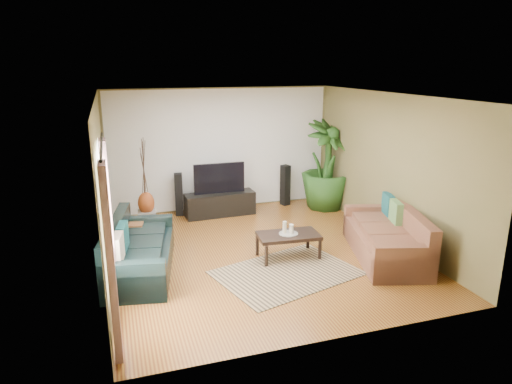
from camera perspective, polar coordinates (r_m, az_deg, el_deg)
name	(u,v)px	position (r m, az deg, el deg)	size (l,w,h in m)	color
floor	(259,252)	(8.07, 0.44, -7.57)	(5.50, 5.50, 0.00)	olive
ceiling	(260,96)	(7.42, 0.48, 11.94)	(5.50, 5.50, 0.00)	white
wall_back	(221,149)	(10.22, -4.38, 5.33)	(5.00, 5.00, 0.00)	brown
wall_front	(336,234)	(5.21, 9.99, -5.24)	(5.00, 5.00, 0.00)	brown
wall_left	(103,190)	(7.28, -18.59, 0.23)	(5.50, 5.50, 0.00)	brown
wall_right	(389,168)	(8.72, 16.27, 2.92)	(5.50, 5.50, 0.00)	brown
backwall_panel	(221,150)	(10.21, -4.37, 5.32)	(4.90, 4.90, 0.00)	white
window_pane	(104,220)	(5.73, -18.48, -3.36)	(1.80, 1.80, 0.00)	white
curtain_near	(111,264)	(5.11, -17.68, -8.62)	(0.08, 0.35, 2.20)	gray
curtain_far	(109,220)	(6.52, -17.85, -3.32)	(0.08, 0.35, 2.20)	gray
curtain_rod	(101,145)	(5.51, -18.77, 5.57)	(0.03, 0.03, 1.90)	black
sofa_left	(141,247)	(7.42, -14.23, -6.66)	(2.11, 0.91, 0.85)	black
sofa_right	(385,233)	(8.07, 15.88, -4.95)	(2.15, 0.97, 0.85)	brown
area_rug	(287,273)	(7.34, 3.87, -10.05)	(2.12, 1.50, 0.01)	tan
coffee_table	(288,246)	(7.83, 4.04, -6.69)	(1.03, 0.56, 0.42)	black
candle_tray	(288,234)	(7.74, 4.08, -5.20)	(0.32, 0.32, 0.01)	gray
candle_tall	(285,227)	(7.71, 3.59, -4.41)	(0.07, 0.07, 0.21)	beige
candle_mid	(292,229)	(7.69, 4.48, -4.66)	(0.07, 0.07, 0.16)	#F3EACD
candle_short	(291,228)	(7.80, 4.40, -4.49)	(0.07, 0.07, 0.13)	white
tv_stand	(220,204)	(9.94, -4.53, -1.51)	(1.51, 0.45, 0.50)	black
television	(219,178)	(9.80, -4.62, 1.74)	(1.10, 0.06, 0.65)	black
speaker_left	(179,194)	(10.00, -9.63, -0.30)	(0.17, 0.19, 0.93)	black
speaker_right	(285,185)	(10.61, 3.68, 0.86)	(0.17, 0.19, 0.94)	black
potted_plant	(327,165)	(10.38, 8.82, 3.34)	(1.11, 1.11, 1.99)	#204818
plant_pot	(325,201)	(10.59, 8.63, -1.17)	(0.37, 0.37, 0.29)	black
pedestal	(147,219)	(9.44, -13.43, -3.33)	(0.35, 0.35, 0.35)	gray
vase	(146,203)	(9.33, -13.56, -1.36)	(0.32, 0.32, 0.45)	brown
side_table	(130,236)	(8.35, -15.49, -5.30)	(0.52, 0.52, 0.55)	brown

